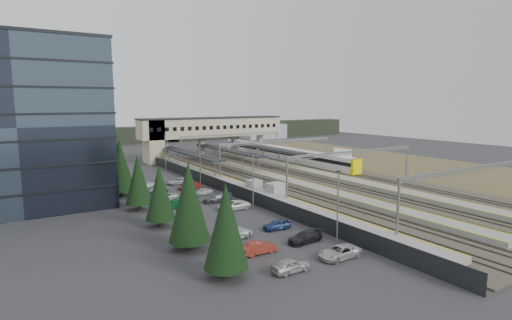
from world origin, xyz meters
TOP-DOWN VIEW (x-y plane):
  - ground at (0.00, 0.00)m, footprint 220.00×220.00m
  - office_building at (-36.00, 12.00)m, footprint 24.30×18.30m
  - conifer_row at (-22.00, -3.86)m, footprint 4.42×49.82m
  - car_park at (-13.26, -6.89)m, footprint 10.81×44.58m
  - lampposts at (-8.00, 1.25)m, footprint 0.50×53.25m
  - fence at (-6.50, 5.00)m, footprint 0.08×90.00m
  - relay_cabin_near at (-1.10, -3.71)m, footprint 3.13×2.57m
  - relay_cabin_far at (-2.04, 1.30)m, footprint 2.49×2.15m
  - rail_corridor at (9.34, 5.00)m, footprint 34.00×90.00m
  - canopies at (7.00, 27.00)m, footprint 23.10×30.00m
  - footbridge at (7.70, 42.00)m, footprint 40.40×6.40m
  - gantries at (12.00, 3.00)m, footprint 28.40×62.28m
  - train at (24.00, 29.21)m, footprint 2.59×54.19m
  - billboard at (28.74, 11.53)m, footprint 0.31×5.44m
  - scrub_east at (45.00, 5.00)m, footprint 34.00×120.00m
  - treeline_far at (23.81, 92.28)m, footprint 170.00×19.00m

SIDE VIEW (x-z plane):
  - ground at x=0.00m, z-range 0.00..0.00m
  - scrub_east at x=45.00m, z-range 0.00..0.06m
  - rail_corridor at x=9.34m, z-range -0.17..0.75m
  - car_park at x=-13.26m, z-range -0.02..1.27m
  - fence at x=-6.50m, z-range 0.00..2.00m
  - relay_cabin_far at x=-2.04m, z-range 0.00..2.11m
  - relay_cabin_near at x=-1.10m, z-range 0.00..2.30m
  - train at x=24.00m, z-range 0.23..3.49m
  - treeline_far at x=23.81m, z-range -0.55..6.45m
  - billboard at x=28.74m, z-range 0.74..5.25m
  - canopies at x=7.00m, z-range 2.28..5.56m
  - lampposts at x=-8.00m, z-range 0.30..8.37m
  - conifer_row at x=-22.00m, z-range 0.09..9.59m
  - gantries at x=12.00m, z-range 2.41..9.58m
  - footbridge at x=7.70m, z-range 2.33..13.53m
  - office_building at x=-36.00m, z-range 0.04..24.34m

